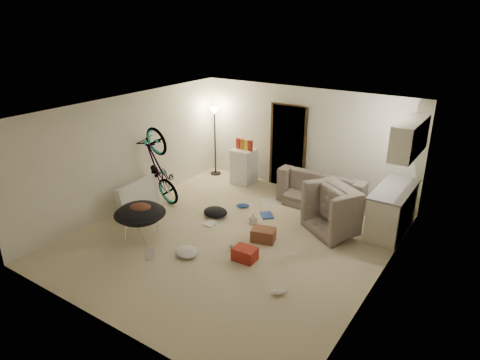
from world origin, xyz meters
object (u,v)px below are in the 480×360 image
Objects in this scene: armchair at (346,213)px; mini_fridge at (244,166)px; bicycle at (160,183)px; tv_box at (139,198)px; juicer at (253,220)px; kitchen_counter at (392,211)px; floor_lamp at (215,127)px; drink_case_a at (263,235)px; saucer_chair at (140,218)px; drink_case_b at (245,254)px; sofa at (324,192)px.

mini_fridge is at bearing 15.03° from armchair.
bicycle reaches higher than tv_box.
kitchen_counter is at bearing 27.90° from juicer.
drink_case_a is (2.94, -2.41, -1.18)m from floor_lamp.
saucer_chair is 4.02× the size of juicer.
drink_case_a is (2.05, 1.18, -0.29)m from saucer_chair.
drink_case_b is at bearing -63.92° from juicer.
bicycle is at bearing 48.90° from armchair.
sofa is at bearing 65.10° from juicer.
bicycle is 1.58m from saucer_chair.
armchair is at bearing -15.15° from floor_lamp.
drink_case_a is at bearing -39.37° from floor_lamp.
bicycle is at bearing 120.19° from saucer_chair.
juicer is (1.51, 1.66, -0.31)m from saucer_chair.
mini_fridge reaches higher than tv_box.
sofa is at bearing 67.15° from drink_case_a.
drink_case_b is at bearing 86.09° from sofa.
kitchen_counter is (4.83, -0.65, -0.87)m from floor_lamp.
armchair reaches higher than drink_case_b.
kitchen_counter is 4.99m from bicycle.
juicer is at bearing 47.64° from saucer_chair.
drink_case_b is (2.12, 0.42, -0.30)m from saucer_chair.
tv_box is at bearing -157.70° from juicer.
floor_lamp is 2.05× the size of mini_fridge.
sofa is 8.16× the size of juicer.
sofa is 2.99m from drink_case_b.
sofa is 2.24m from mini_fridge.
mini_fridge is at bearing -13.15° from bicycle.
armchair is at bearing -149.27° from kitchen_counter.
drink_case_a is (-1.13, -1.31, -0.23)m from armchair.
floor_lamp is 4.32m from armchair.
armchair reaches higher than saucer_chair.
drink_case_b is (0.08, -0.77, -0.01)m from drink_case_a.
kitchen_counter reaches higher than saucer_chair.
sofa is 4.11m from tv_box.
kitchen_counter is at bearing 27.12° from drink_case_a.
mini_fridge is (-2.23, 0.10, 0.15)m from sofa.
armchair is 4.54× the size of juicer.
floor_lamp reaches higher than juicer.
mini_fridge reaches higher than kitchen_counter.
tv_box is at bearing -170.80° from bicycle.
bicycle reaches higher than juicer.
bicycle is 2.87m from drink_case_a.
mini_fridge is at bearing 67.97° from tv_box.
floor_lamp reaches higher than saucer_chair.
bicycle reaches higher than mini_fridge.
saucer_chair is at bearing -90.78° from mini_fridge.
sofa is at bearing 83.84° from drink_case_b.
bicycle is 7.69× the size of juicer.
armchair is 4.13m from bicycle.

